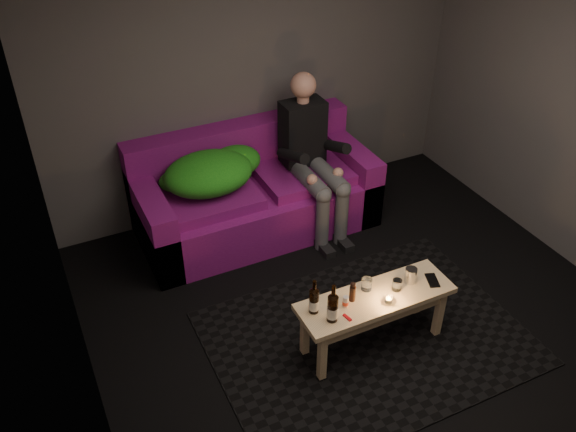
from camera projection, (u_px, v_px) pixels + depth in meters
name	position (u px, v px, depth m)	size (l,w,h in m)	color
floor	(384.00, 344.00, 4.54)	(4.50, 4.50, 0.00)	black
room	(367.00, 119.00, 3.94)	(4.50, 4.50, 4.50)	silver
rug	(367.00, 338.00, 4.58)	(2.30, 1.67, 0.01)	black
sofa	(254.00, 195.00, 5.59)	(2.14, 0.96, 0.92)	#770F72
green_blanket	(212.00, 171.00, 5.24)	(0.94, 0.64, 0.32)	#167A17
person	(311.00, 153.00, 5.41)	(0.38, 0.89, 1.43)	black
coffee_table	(375.00, 305.00, 4.33)	(1.15, 0.37, 0.47)	tan
beer_bottle_a	(314.00, 300.00, 4.10)	(0.07, 0.07, 0.27)	black
beer_bottle_b	(333.00, 308.00, 4.02)	(0.08, 0.08, 0.30)	black
salt_shaker	(346.00, 302.00, 4.17)	(0.04, 0.04, 0.09)	silver
pepper_mill	(352.00, 294.00, 4.21)	(0.04, 0.04, 0.12)	black
tumbler_back	(367.00, 284.00, 4.31)	(0.08, 0.08, 0.09)	white
tealight	(389.00, 299.00, 4.22)	(0.06, 0.06, 0.04)	white
tumbler_front	(397.00, 285.00, 4.31)	(0.07, 0.07, 0.08)	white
steel_cup	(411.00, 275.00, 4.37)	(0.09, 0.09, 0.12)	#B6B8BD
smartphone	(432.00, 280.00, 4.41)	(0.08, 0.15, 0.01)	black
red_lighter	(347.00, 318.00, 4.10)	(0.02, 0.07, 0.01)	#BB0B13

